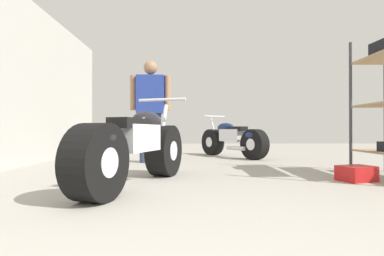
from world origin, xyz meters
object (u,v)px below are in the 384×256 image
motorcycle_black_naked (233,139)px  mechanic_in_blue (150,105)px  red_toolbox (356,173)px  motorcycle_maroon_cruiser (136,148)px

motorcycle_black_naked → mechanic_in_blue: bearing=-147.3°
mechanic_in_blue → red_toolbox: 3.28m
red_toolbox → motorcycle_maroon_cruiser: bearing=-173.1°
mechanic_in_blue → motorcycle_black_naked: bearing=32.7°
mechanic_in_blue → motorcycle_maroon_cruiser: bearing=-86.7°
mechanic_in_blue → red_toolbox: size_ratio=4.89×
motorcycle_black_naked → motorcycle_maroon_cruiser: bearing=-114.2°
motorcycle_maroon_cruiser → motorcycle_black_naked: size_ratio=1.17×
motorcycle_maroon_cruiser → mechanic_in_blue: mechanic_in_blue is taller
motorcycle_maroon_cruiser → mechanic_in_blue: (-0.13, 2.22, 0.61)m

